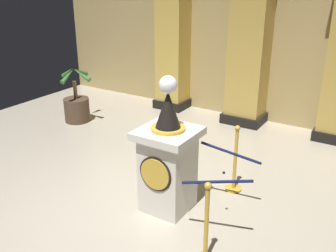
# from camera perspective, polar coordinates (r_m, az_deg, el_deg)

# --- Properties ---
(ground_plane) EXTENTS (10.35, 10.35, 0.00)m
(ground_plane) POSITION_cam_1_polar(r_m,az_deg,el_deg) (5.44, -5.09, -12.19)
(ground_plane) COLOR #B2A893
(back_wall) EXTENTS (10.35, 0.16, 3.74)m
(back_wall) POSITION_cam_1_polar(r_m,az_deg,el_deg) (8.52, 13.02, 13.29)
(back_wall) COLOR tan
(back_wall) RESTS_ON ground_plane
(pedestal_clock) EXTENTS (0.74, 0.74, 1.86)m
(pedestal_clock) POSITION_cam_1_polar(r_m,az_deg,el_deg) (5.11, -0.03, -5.07)
(pedestal_clock) COLOR silver
(pedestal_clock) RESTS_ON ground_plane
(stanchion_near) EXTENTS (0.24, 0.24, 1.00)m
(stanchion_near) POSITION_cam_1_polar(r_m,az_deg,el_deg) (4.41, 5.61, -15.67)
(stanchion_near) COLOR gold
(stanchion_near) RESTS_ON ground_plane
(stanchion_far) EXTENTS (0.24, 0.24, 1.03)m
(stanchion_far) POSITION_cam_1_polar(r_m,az_deg,el_deg) (5.78, 9.80, -6.12)
(stanchion_far) COLOR gold
(stanchion_far) RESTS_ON ground_plane
(velvet_rope) EXTENTS (0.99, 1.01, 0.22)m
(velvet_rope) POSITION_cam_1_polar(r_m,az_deg,el_deg) (4.86, 8.28, -5.91)
(velvet_rope) COLOR #141947
(column_left) EXTENTS (0.76, 0.76, 3.59)m
(column_left) POSITION_cam_1_polar(r_m,az_deg,el_deg) (9.02, 0.86, 13.68)
(column_left) COLOR black
(column_left) RESTS_ON ground_plane
(column_centre_rear) EXTENTS (0.88, 0.88, 3.59)m
(column_centre_rear) POSITION_cam_1_polar(r_m,az_deg,el_deg) (8.22, 12.18, 12.46)
(column_centre_rear) COLOR black
(column_centre_rear) RESTS_ON ground_plane
(potted_palm_left) EXTENTS (0.84, 0.84, 1.22)m
(potted_palm_left) POSITION_cam_1_polar(r_m,az_deg,el_deg) (8.61, -13.30, 2.88)
(potted_palm_left) COLOR #4C3828
(potted_palm_left) RESTS_ON ground_plane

